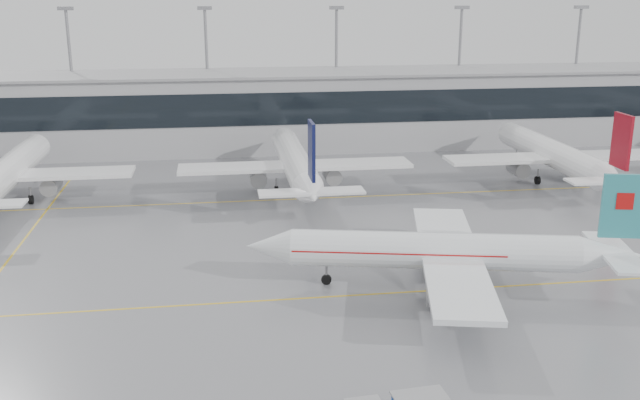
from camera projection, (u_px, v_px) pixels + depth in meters
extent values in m
plane|color=gray|center=(341.00, 296.00, 59.92)|extent=(320.00, 320.00, 0.00)
cube|color=gold|center=(341.00, 296.00, 59.92)|extent=(120.00, 0.25, 0.01)
cube|color=gold|center=(299.00, 199.00, 88.44)|extent=(120.00, 0.25, 0.01)
cube|color=gold|center=(14.00, 253.00, 70.02)|extent=(0.25, 60.00, 0.01)
cube|color=#9F9FA3|center=(276.00, 111.00, 117.20)|extent=(180.00, 15.00, 12.00)
cube|color=black|center=(280.00, 109.00, 109.61)|extent=(180.00, 0.20, 5.00)
cube|color=gray|center=(276.00, 73.00, 115.48)|extent=(182.00, 16.00, 0.40)
cylinder|color=gray|center=(72.00, 80.00, 116.94)|extent=(0.50, 0.50, 22.00)
cube|color=gray|center=(65.00, 8.00, 113.81)|extent=(2.40, 1.00, 0.60)
cylinder|color=gray|center=(208.00, 77.00, 119.99)|extent=(0.50, 0.50, 22.00)
cube|color=gray|center=(205.00, 8.00, 116.86)|extent=(2.40, 1.00, 0.60)
cylinder|color=gray|center=(336.00, 75.00, 123.05)|extent=(0.50, 0.50, 22.00)
cube|color=gray|center=(337.00, 8.00, 119.91)|extent=(2.40, 1.00, 0.60)
cylinder|color=gray|center=(459.00, 73.00, 126.10)|extent=(0.50, 0.50, 22.00)
cube|color=gray|center=(462.00, 7.00, 122.96)|extent=(2.40, 1.00, 0.60)
cylinder|color=gray|center=(575.00, 72.00, 129.15)|extent=(0.50, 0.50, 22.00)
cube|color=gray|center=(581.00, 7.00, 126.02)|extent=(2.40, 1.00, 0.60)
cylinder|color=white|center=(433.00, 251.00, 60.78)|extent=(24.39, 8.39, 3.18)
cone|color=white|center=(269.00, 247.00, 61.79)|extent=(4.60, 3.98, 3.18)
cone|color=white|center=(613.00, 255.00, 59.71)|extent=(6.16, 4.33, 3.18)
cube|color=white|center=(451.00, 256.00, 60.78)|extent=(10.61, 26.76, 0.45)
cube|color=white|center=(615.00, 252.00, 59.61)|extent=(4.93, 10.48, 0.25)
cube|color=teal|center=(624.00, 206.00, 58.49)|extent=(3.59, 1.13, 5.43)
cylinder|color=gray|center=(449.00, 294.00, 56.64)|extent=(3.97, 2.83, 2.10)
cylinder|color=gray|center=(439.00, 252.00, 65.83)|extent=(3.97, 2.83, 2.10)
cylinder|color=gray|center=(326.00, 272.00, 62.06)|extent=(0.20, 0.20, 1.33)
cylinder|color=black|center=(326.00, 279.00, 62.24)|extent=(0.94, 0.49, 0.90)
cylinder|color=gray|center=(465.00, 287.00, 58.71)|extent=(0.24, 0.24, 1.33)
cylinder|color=black|center=(465.00, 294.00, 58.89)|extent=(1.17, 0.68, 1.10)
cylinder|color=gray|center=(458.00, 264.00, 63.69)|extent=(0.24, 0.24, 1.33)
cylinder|color=black|center=(458.00, 271.00, 63.87)|extent=(1.17, 0.68, 1.10)
cube|color=#B70F0F|center=(624.00, 201.00, 58.35)|extent=(1.46, 0.74, 1.40)
cube|color=#B70F0F|center=(398.00, 248.00, 60.94)|extent=(18.27, 7.06, 0.12)
cylinder|color=white|center=(11.00, 169.00, 87.29)|extent=(3.59, 27.36, 3.59)
cone|color=white|center=(40.00, 144.00, 102.19)|extent=(3.59, 4.00, 3.59)
cube|color=white|center=(8.00, 176.00, 85.97)|extent=(29.64, 5.00, 0.45)
cylinder|color=gray|center=(51.00, 185.00, 87.53)|extent=(2.10, 3.60, 2.10)
cylinder|color=gray|center=(34.00, 169.00, 98.15)|extent=(0.20, 0.20, 1.56)
cylinder|color=black|center=(34.00, 175.00, 98.37)|extent=(0.30, 0.90, 0.90)
cylinder|color=gray|center=(30.00, 193.00, 85.96)|extent=(0.24, 0.24, 1.56)
cylinder|color=black|center=(31.00, 200.00, 86.17)|extent=(0.45, 1.10, 1.10)
cylinder|color=white|center=(294.00, 160.00, 92.14)|extent=(3.59, 27.36, 3.59)
cone|color=white|center=(283.00, 137.00, 107.05)|extent=(3.59, 4.00, 3.59)
cone|color=white|center=(311.00, 194.00, 76.47)|extent=(3.59, 5.60, 3.59)
cube|color=white|center=(296.00, 166.00, 90.83)|extent=(29.64, 5.00, 0.45)
cube|color=white|center=(311.00, 192.00, 76.20)|extent=(11.40, 2.80, 0.25)
cube|color=#0D113B|center=(312.00, 151.00, 74.75)|extent=(0.35, 3.60, 6.12)
cylinder|color=gray|center=(258.00, 178.00, 91.05)|extent=(2.10, 3.60, 2.10)
cylinder|color=gray|center=(332.00, 175.00, 92.38)|extent=(2.10, 3.60, 2.10)
cylinder|color=gray|center=(286.00, 161.00, 103.01)|extent=(0.20, 0.20, 1.56)
cylinder|color=black|center=(287.00, 166.00, 103.22)|extent=(0.30, 0.90, 0.90)
cylinder|color=gray|center=(276.00, 184.00, 90.09)|extent=(0.24, 0.24, 1.56)
cylinder|color=black|center=(276.00, 190.00, 90.31)|extent=(0.45, 1.10, 1.10)
cylinder|color=gray|center=(317.00, 183.00, 90.81)|extent=(0.24, 0.24, 1.56)
cylinder|color=black|center=(317.00, 189.00, 91.03)|extent=(0.45, 1.10, 1.10)
cylinder|color=white|center=(550.00, 152.00, 97.00)|extent=(3.59, 27.36, 3.59)
cone|color=white|center=(505.00, 131.00, 111.90)|extent=(3.59, 4.00, 3.59)
cone|color=white|center=(615.00, 182.00, 81.33)|extent=(3.59, 5.60, 3.59)
cube|color=white|center=(554.00, 157.00, 95.68)|extent=(29.64, 5.00, 0.45)
cube|color=white|center=(616.00, 180.00, 81.06)|extent=(11.40, 2.80, 0.25)
cube|color=maroon|center=(621.00, 141.00, 79.60)|extent=(0.35, 3.60, 6.12)
cylinder|color=gray|center=(518.00, 168.00, 95.91)|extent=(2.10, 3.60, 2.10)
cylinder|color=gray|center=(585.00, 166.00, 97.24)|extent=(2.10, 3.60, 2.10)
cylinder|color=gray|center=(516.00, 154.00, 107.86)|extent=(0.20, 0.20, 1.56)
cylinder|color=black|center=(516.00, 159.00, 108.08)|extent=(0.30, 0.90, 0.90)
cylinder|color=gray|center=(538.00, 175.00, 94.95)|extent=(0.24, 0.24, 1.56)
cylinder|color=black|center=(537.00, 180.00, 95.16)|extent=(0.45, 1.10, 1.10)
cylinder|color=gray|center=(575.00, 173.00, 95.67)|extent=(0.24, 0.24, 1.56)
cylinder|color=black|center=(574.00, 179.00, 95.88)|extent=(0.45, 1.10, 1.10)
cube|color=gray|center=(420.00, 396.00, 41.51)|extent=(3.30, 1.95, 0.11)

